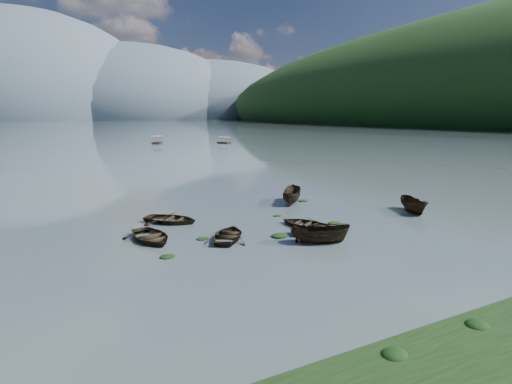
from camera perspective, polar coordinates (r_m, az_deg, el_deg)
name	(u,v)px	position (r m, az deg, el deg)	size (l,w,h in m)	color
ground_plane	(331,247)	(29.63, 10.60, -7.78)	(2400.00, 2400.00, 0.00)	#4A585D
haze_mtn_b	(28,119)	(923.22, -29.79, 9.00)	(520.00, 520.00, 340.00)	#475666
haze_mtn_c	(132,119)	(935.53, -17.33, 9.95)	(520.00, 520.00, 260.00)	#475666
haze_mtn_d	(209,118)	(981.95, -6.76, 10.39)	(520.00, 520.00, 220.00)	#475666
rowboat_0	(151,241)	(31.68, -14.78, -6.72)	(3.48, 4.87, 1.01)	black
rowboat_1	(229,239)	(31.19, -3.93, -6.65)	(3.27, 4.57, 0.95)	black
rowboat_2	(321,243)	(30.45, 9.20, -7.21)	(1.63, 4.32, 1.67)	black
rowboat_3	(304,226)	(34.73, 6.85, -4.85)	(3.06, 4.28, 0.89)	black
rowboat_4	(320,234)	(32.72, 9.16, -5.92)	(3.35, 4.68, 0.97)	black
rowboat_5	(413,212)	(42.22, 21.57, -2.71)	(1.68, 4.45, 1.72)	black
rowboat_6	(171,223)	(36.36, -12.07, -4.30)	(3.51, 4.92, 1.02)	black
rowboat_8	(291,203)	(43.54, 5.05, -1.56)	(1.82, 4.83, 1.87)	black
weed_clump_0	(167,257)	(27.86, -12.54, -9.09)	(1.05, 0.86, 0.23)	black
weed_clump_1	(202,239)	(31.21, -7.68, -6.71)	(0.97, 0.78, 0.21)	black
weed_clump_2	(280,237)	(31.61, 3.41, -6.40)	(1.38, 1.10, 0.30)	black
weed_clump_3	(309,229)	(33.79, 7.56, -5.33)	(0.78, 0.66, 0.17)	black
weed_clump_4	(334,224)	(35.88, 11.09, -4.47)	(1.17, 0.93, 0.24)	black
weed_clump_5	(146,230)	(34.45, -15.38, -5.31)	(1.06, 0.86, 0.22)	black
weed_clump_6	(277,216)	(37.84, 3.05, -3.46)	(0.87, 0.73, 0.18)	black
weed_clump_7	(303,201)	(44.47, 6.74, -1.33)	(1.14, 0.91, 0.25)	black
pontoon_centre	(157,143)	(137.88, -13.93, 6.77)	(2.52, 6.06, 2.32)	black
pontoon_right	(224,143)	(135.28, -4.58, 6.98)	(2.14, 5.13, 1.97)	black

